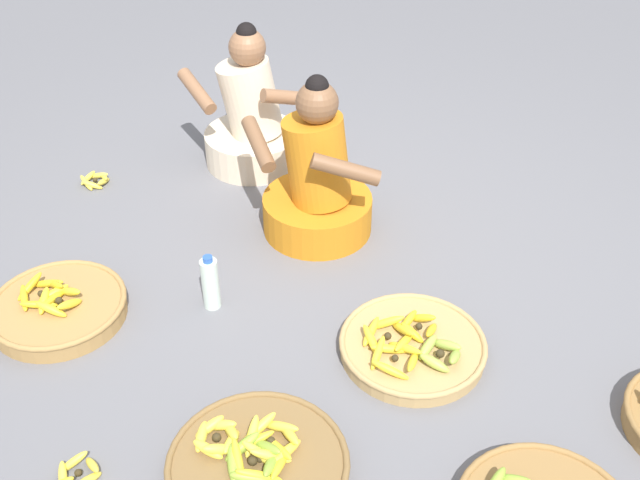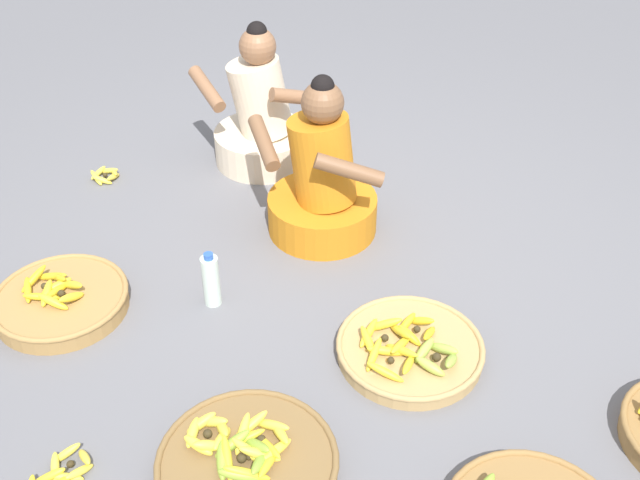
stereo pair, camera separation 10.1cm
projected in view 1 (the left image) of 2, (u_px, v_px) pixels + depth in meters
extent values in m
plane|color=slate|center=(340.00, 279.00, 3.36)|extent=(10.00, 10.00, 0.00)
cylinder|color=orange|center=(317.00, 213.00, 3.62)|extent=(0.52, 0.52, 0.18)
cylinder|color=orange|center=(317.00, 160.00, 3.45)|extent=(0.33, 0.28, 0.44)
sphere|color=brown|center=(317.00, 103.00, 3.27)|extent=(0.19, 0.19, 0.19)
sphere|color=black|center=(317.00, 87.00, 3.23)|extent=(0.10, 0.10, 0.10)
cylinder|color=brown|center=(258.00, 144.00, 3.40)|extent=(0.28, 0.26, 0.16)
cylinder|color=brown|center=(346.00, 169.00, 3.23)|extent=(0.31, 0.20, 0.16)
cylinder|color=beige|center=(253.00, 147.00, 4.13)|extent=(0.52, 0.52, 0.18)
cylinder|color=beige|center=(250.00, 99.00, 3.96)|extent=(0.42, 0.38, 0.44)
sphere|color=#8C6042|center=(247.00, 47.00, 3.79)|extent=(0.19, 0.19, 0.19)
sphere|color=black|center=(246.00, 33.00, 3.75)|extent=(0.10, 0.10, 0.10)
cylinder|color=#8C6042|center=(197.00, 91.00, 3.86)|extent=(0.30, 0.21, 0.16)
cylinder|color=#8C6042|center=(289.00, 98.00, 3.80)|extent=(0.23, 0.29, 0.16)
ellipsoid|color=#8CAD38|center=(513.00, 480.00, 2.41)|extent=(0.13, 0.05, 0.06)
cylinder|color=#A87F47|center=(59.00, 310.00, 3.14)|extent=(0.55, 0.55, 0.08)
torus|color=#A87F47|center=(57.00, 303.00, 3.12)|extent=(0.56, 0.56, 0.02)
ellipsoid|color=yellow|center=(70.00, 304.00, 3.07)|extent=(0.04, 0.14, 0.09)
ellipsoid|color=yellow|center=(70.00, 291.00, 3.13)|extent=(0.14, 0.05, 0.08)
ellipsoid|color=yellow|center=(54.00, 293.00, 3.13)|extent=(0.09, 0.14, 0.06)
ellipsoid|color=yellow|center=(44.00, 301.00, 3.09)|extent=(0.10, 0.14, 0.07)
ellipsoid|color=yellow|center=(51.00, 309.00, 3.04)|extent=(0.14, 0.07, 0.08)
sphere|color=#382D19|center=(59.00, 300.00, 3.09)|extent=(0.03, 0.03, 0.03)
ellipsoid|color=gold|center=(55.00, 298.00, 3.11)|extent=(0.05, 0.15, 0.06)
ellipsoid|color=gold|center=(55.00, 285.00, 3.16)|extent=(0.15, 0.07, 0.09)
ellipsoid|color=gold|center=(47.00, 283.00, 3.18)|extent=(0.15, 0.08, 0.06)
ellipsoid|color=gold|center=(30.00, 286.00, 3.16)|extent=(0.05, 0.15, 0.09)
ellipsoid|color=gold|center=(24.00, 298.00, 3.11)|extent=(0.13, 0.13, 0.05)
ellipsoid|color=gold|center=(39.00, 304.00, 3.08)|extent=(0.14, 0.11, 0.06)
sphere|color=#382D19|center=(41.00, 294.00, 3.13)|extent=(0.03, 0.03, 0.03)
cylinder|color=brown|center=(258.00, 469.00, 2.51)|extent=(0.60, 0.60, 0.07)
torus|color=brown|center=(258.00, 462.00, 2.49)|extent=(0.61, 0.61, 0.02)
ellipsoid|color=yellow|center=(280.00, 464.00, 2.46)|extent=(0.06, 0.16, 0.07)
ellipsoid|color=yellow|center=(277.00, 447.00, 2.51)|extent=(0.16, 0.10, 0.07)
ellipsoid|color=yellow|center=(253.00, 442.00, 2.53)|extent=(0.13, 0.14, 0.07)
ellipsoid|color=yellow|center=(238.00, 462.00, 2.45)|extent=(0.13, 0.14, 0.09)
ellipsoid|color=yellow|center=(259.00, 476.00, 2.41)|extent=(0.15, 0.10, 0.08)
sphere|color=#382D19|center=(260.00, 459.00, 2.47)|extent=(0.03, 0.03, 0.03)
ellipsoid|color=yellow|center=(286.00, 452.00, 2.50)|extent=(0.06, 0.15, 0.06)
ellipsoid|color=yellow|center=(289.00, 433.00, 2.55)|extent=(0.14, 0.12, 0.08)
ellipsoid|color=yellow|center=(280.00, 426.00, 2.58)|extent=(0.15, 0.04, 0.07)
ellipsoid|color=yellow|center=(259.00, 428.00, 2.57)|extent=(0.09, 0.15, 0.09)
ellipsoid|color=yellow|center=(252.00, 436.00, 2.53)|extent=(0.07, 0.15, 0.09)
ellipsoid|color=yellow|center=(261.00, 455.00, 2.48)|extent=(0.15, 0.04, 0.08)
ellipsoid|color=yellow|center=(271.00, 456.00, 2.47)|extent=(0.15, 0.10, 0.09)
sphere|color=#382D19|center=(271.00, 441.00, 2.53)|extent=(0.03, 0.03, 0.03)
ellipsoid|color=yellow|center=(231.00, 442.00, 2.53)|extent=(0.06, 0.13, 0.06)
ellipsoid|color=yellow|center=(231.00, 431.00, 2.55)|extent=(0.12, 0.10, 0.08)
ellipsoid|color=yellow|center=(221.00, 425.00, 2.58)|extent=(0.13, 0.07, 0.07)
ellipsoid|color=yellow|center=(210.00, 427.00, 2.57)|extent=(0.09, 0.12, 0.07)
ellipsoid|color=yellow|center=(202.00, 437.00, 2.55)|extent=(0.07, 0.13, 0.06)
ellipsoid|color=yellow|center=(208.00, 449.00, 2.50)|extent=(0.12, 0.04, 0.06)
ellipsoid|color=yellow|center=(219.00, 449.00, 2.50)|extent=(0.11, 0.11, 0.08)
sphere|color=#382D19|center=(217.00, 437.00, 2.54)|extent=(0.03, 0.03, 0.03)
ellipsoid|color=#8CAD38|center=(271.00, 464.00, 2.45)|extent=(0.07, 0.15, 0.08)
ellipsoid|color=#8CAD38|center=(266.00, 447.00, 2.50)|extent=(0.15, 0.07, 0.09)
ellipsoid|color=#8CAD38|center=(242.00, 447.00, 2.50)|extent=(0.10, 0.15, 0.09)
ellipsoid|color=#8CAD38|center=(233.00, 463.00, 2.46)|extent=(0.12, 0.14, 0.07)
ellipsoid|color=#8CAD38|center=(251.00, 477.00, 2.41)|extent=(0.15, 0.10, 0.07)
sphere|color=#382D19|center=(253.00, 461.00, 2.46)|extent=(0.03, 0.03, 0.03)
cylinder|color=tan|center=(412.00, 348.00, 2.98)|extent=(0.57, 0.57, 0.06)
torus|color=tan|center=(413.00, 342.00, 2.96)|extent=(0.58, 0.58, 0.02)
ellipsoid|color=#9EB747|center=(455.00, 357.00, 2.85)|extent=(0.05, 0.13, 0.08)
ellipsoid|color=#9EB747|center=(446.00, 345.00, 2.91)|extent=(0.13, 0.05, 0.07)
ellipsoid|color=#9EB747|center=(427.00, 347.00, 2.90)|extent=(0.06, 0.13, 0.07)
ellipsoid|color=#9EB747|center=(435.00, 363.00, 2.83)|extent=(0.13, 0.04, 0.07)
sphere|color=#382D19|center=(440.00, 354.00, 2.87)|extent=(0.03, 0.03, 0.03)
ellipsoid|color=gold|center=(431.00, 330.00, 2.98)|extent=(0.04, 0.12, 0.06)
ellipsoid|color=gold|center=(423.00, 318.00, 3.03)|extent=(0.12, 0.04, 0.07)
ellipsoid|color=gold|center=(408.00, 321.00, 3.02)|extent=(0.06, 0.12, 0.07)
ellipsoid|color=gold|center=(412.00, 333.00, 2.96)|extent=(0.12, 0.05, 0.08)
sphere|color=#382D19|center=(419.00, 326.00, 3.00)|extent=(0.03, 0.03, 0.03)
ellipsoid|color=yellow|center=(404.00, 342.00, 2.92)|extent=(0.04, 0.16, 0.07)
ellipsoid|color=yellow|center=(403.00, 329.00, 2.97)|extent=(0.15, 0.12, 0.09)
ellipsoid|color=yellow|center=(386.00, 323.00, 3.00)|extent=(0.15, 0.10, 0.09)
ellipsoid|color=yellow|center=(371.00, 331.00, 2.98)|extent=(0.04, 0.16, 0.06)
ellipsoid|color=yellow|center=(372.00, 340.00, 2.93)|extent=(0.14, 0.13, 0.07)
ellipsoid|color=yellow|center=(390.00, 349.00, 2.90)|extent=(0.15, 0.11, 0.06)
sphere|color=#382D19|center=(388.00, 336.00, 2.95)|extent=(0.03, 0.03, 0.03)
ellipsoid|color=yellow|center=(413.00, 362.00, 2.84)|extent=(0.05, 0.16, 0.07)
ellipsoid|color=yellow|center=(405.00, 348.00, 2.90)|extent=(0.16, 0.06, 0.07)
ellipsoid|color=yellow|center=(378.00, 353.00, 2.87)|extent=(0.05, 0.16, 0.08)
ellipsoid|color=yellow|center=(390.00, 370.00, 2.80)|extent=(0.16, 0.05, 0.07)
sphere|color=#382D19|center=(395.00, 358.00, 2.86)|extent=(0.03, 0.03, 0.03)
ellipsoid|color=yellow|center=(88.00, 480.00, 2.49)|extent=(0.05, 0.12, 0.06)
ellipsoid|color=yellow|center=(92.00, 465.00, 2.54)|extent=(0.11, 0.08, 0.07)
ellipsoid|color=yellow|center=(73.00, 462.00, 2.55)|extent=(0.08, 0.11, 0.07)
ellipsoid|color=yellow|center=(63.00, 476.00, 2.50)|extent=(0.10, 0.10, 0.06)
sphere|color=#382D19|center=(78.00, 473.00, 2.51)|extent=(0.03, 0.03, 0.03)
ellipsoid|color=yellow|center=(104.00, 181.00, 3.97)|extent=(0.05, 0.12, 0.06)
ellipsoid|color=yellow|center=(104.00, 178.00, 4.00)|extent=(0.11, 0.09, 0.06)
ellipsoid|color=yellow|center=(98.00, 175.00, 4.03)|extent=(0.12, 0.07, 0.05)
ellipsoid|color=yellow|center=(88.00, 178.00, 4.00)|extent=(0.03, 0.12, 0.05)
ellipsoid|color=yellow|center=(86.00, 183.00, 3.95)|extent=(0.12, 0.07, 0.07)
ellipsoid|color=yellow|center=(92.00, 185.00, 3.94)|extent=(0.12, 0.07, 0.06)
sphere|color=#382D19|center=(95.00, 180.00, 3.98)|extent=(0.03, 0.03, 0.03)
cylinder|color=silver|center=(210.00, 284.00, 3.15)|extent=(0.07, 0.07, 0.24)
cylinder|color=#2D59B7|center=(208.00, 259.00, 3.07)|extent=(0.04, 0.04, 0.02)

